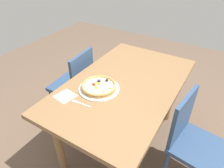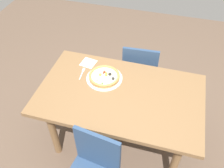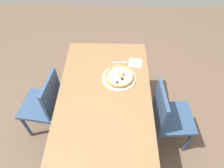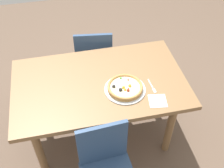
% 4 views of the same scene
% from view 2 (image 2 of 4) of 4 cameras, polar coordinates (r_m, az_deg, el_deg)
% --- Properties ---
extents(ground_plane, '(6.00, 6.00, 0.00)m').
position_cam_2_polar(ground_plane, '(2.79, 1.53, -13.06)').
color(ground_plane, brown).
extents(dining_table, '(1.48, 0.89, 0.78)m').
position_cam_2_polar(dining_table, '(2.25, 1.86, -3.87)').
color(dining_table, olive).
rests_on(dining_table, ground).
extents(chair_far, '(0.43, 0.43, 0.88)m').
position_cam_2_polar(chair_far, '(2.83, 6.54, 3.02)').
color(chair_far, navy).
rests_on(chair_far, ground).
extents(plate, '(0.34, 0.34, 0.01)m').
position_cam_2_polar(plate, '(2.30, -1.81, 1.37)').
color(plate, silver).
rests_on(plate, dining_table).
extents(pizza, '(0.29, 0.29, 0.05)m').
position_cam_2_polar(pizza, '(2.28, -1.81, 1.83)').
color(pizza, '#B78447').
rests_on(pizza, plate).
extents(fork, '(0.03, 0.17, 0.00)m').
position_cam_2_polar(fork, '(2.38, -6.99, 2.67)').
color(fork, silver).
rests_on(fork, dining_table).
extents(napkin, '(0.16, 0.16, 0.00)m').
position_cam_2_polar(napkin, '(2.48, -5.57, 4.96)').
color(napkin, white).
rests_on(napkin, dining_table).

